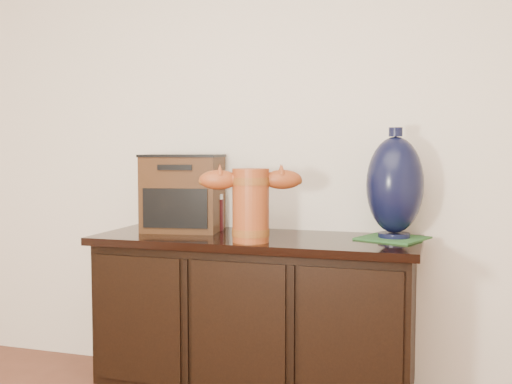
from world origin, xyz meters
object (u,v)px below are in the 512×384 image
(tv_radio, at_px, (183,193))
(lamp_base, at_px, (395,185))
(sideboard, at_px, (256,316))
(spray_can, at_px, (217,212))
(terracotta_vessel, at_px, (251,201))

(tv_radio, bearing_deg, lamp_base, -7.79)
(tv_radio, xyz_separation_m, lamp_base, (1.00, 0.02, 0.05))
(sideboard, distance_m, lamp_base, 0.86)
(sideboard, bearing_deg, tv_radio, 168.09)
(lamp_base, xyz_separation_m, spray_can, (-0.84, 0.04, -0.15))
(sideboard, bearing_deg, lamp_base, 9.17)
(terracotta_vessel, bearing_deg, tv_radio, 127.53)
(spray_can, bearing_deg, sideboard, -30.18)
(terracotta_vessel, distance_m, tv_radio, 0.49)
(terracotta_vessel, relative_size, tv_radio, 1.07)
(tv_radio, bearing_deg, spray_can, 11.33)
(sideboard, bearing_deg, spray_can, 149.82)
(tv_radio, xyz_separation_m, spray_can, (0.15, 0.06, -0.10))
(lamp_base, relative_size, spray_can, 2.70)
(sideboard, relative_size, spray_can, 8.20)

